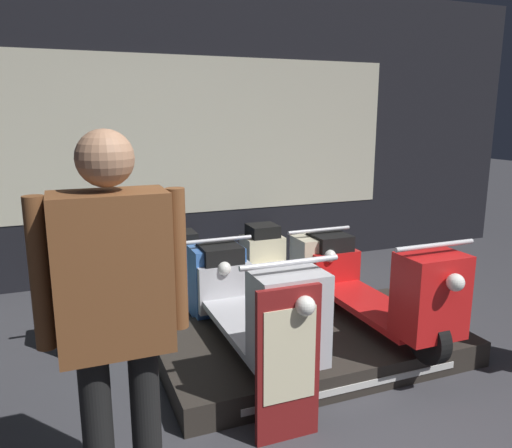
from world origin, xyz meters
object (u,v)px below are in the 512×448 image
at_px(scooter_display_right, 371,284).
at_px(price_sign_board, 288,365).
at_px(scooter_backrow_0, 93,284).
at_px(scooter_backrow_2, 287,261).
at_px(scooter_display_left, 248,301).
at_px(person_left_browsing, 114,302).
at_px(scooter_backrow_1, 197,272).

xyz_separation_m(scooter_display_right, price_sign_board, (-1.09, -0.82, -0.06)).
height_order(scooter_backrow_0, scooter_backrow_2, same).
xyz_separation_m(scooter_display_right, scooter_backrow_2, (-0.09, 1.34, -0.19)).
xyz_separation_m(scooter_display_right, scooter_backrow_0, (-1.97, 1.34, -0.19)).
xyz_separation_m(scooter_display_left, person_left_browsing, (-0.99, -1.06, 0.53)).
bearing_deg(person_left_browsing, scooter_backrow_2, 51.44).
height_order(scooter_display_right, price_sign_board, scooter_display_right).
distance_m(scooter_display_left, person_left_browsing, 1.54).
bearing_deg(scooter_backrow_1, scooter_backrow_2, 0.00).
bearing_deg(scooter_display_left, scooter_backrow_2, 55.38).
relative_size(scooter_display_right, scooter_backrow_2, 1.00).
relative_size(scooter_backrow_0, scooter_backrow_1, 1.00).
relative_size(scooter_backrow_2, person_left_browsing, 1.00).
bearing_deg(person_left_browsing, scooter_backrow_0, 89.29).
xyz_separation_m(scooter_display_left, scooter_backrow_1, (-0.02, 1.34, -0.19)).
bearing_deg(scooter_display_right, scooter_backrow_2, 93.78).
height_order(scooter_display_right, scooter_backrow_2, scooter_display_right).
distance_m(person_left_browsing, price_sign_board, 1.11).
height_order(scooter_backrow_0, price_sign_board, price_sign_board).
bearing_deg(scooter_backrow_0, scooter_display_left, -54.41).
height_order(scooter_display_left, price_sign_board, scooter_display_left).
bearing_deg(scooter_backrow_1, price_sign_board, -91.60).
distance_m(scooter_backrow_2, person_left_browsing, 3.15).
relative_size(scooter_backrow_1, scooter_backrow_2, 1.00).
bearing_deg(scooter_display_left, scooter_backrow_0, 125.59).
relative_size(scooter_backrow_0, price_sign_board, 1.94).
relative_size(scooter_backrow_0, scooter_backrow_2, 1.00).
relative_size(scooter_backrow_1, person_left_browsing, 1.00).
height_order(scooter_backrow_1, scooter_backrow_2, same).
bearing_deg(scooter_display_right, person_left_browsing, -152.08).
height_order(scooter_backrow_2, person_left_browsing, person_left_browsing).
xyz_separation_m(scooter_backrow_2, person_left_browsing, (-1.92, -2.40, 0.71)).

